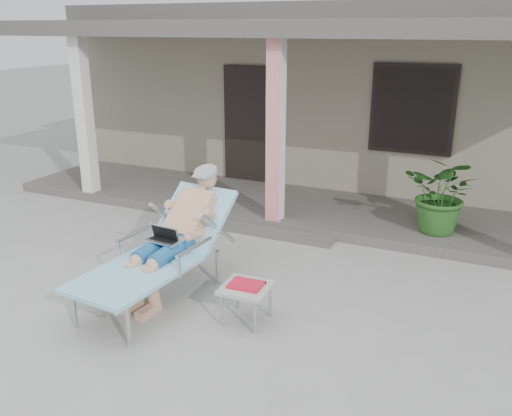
% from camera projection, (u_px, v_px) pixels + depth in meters
% --- Properties ---
extents(ground, '(60.00, 60.00, 0.00)m').
position_uv_depth(ground, '(204.00, 287.00, 6.36)').
color(ground, '#9E9E99').
rests_on(ground, ground).
extents(house, '(10.40, 5.40, 3.30)m').
position_uv_depth(house, '(355.00, 88.00, 11.43)').
color(house, gray).
rests_on(house, ground).
extents(porch_deck, '(10.00, 2.00, 0.15)m').
position_uv_depth(porch_deck, '(295.00, 207.00, 8.93)').
color(porch_deck, '#605B56').
rests_on(porch_deck, ground).
extents(porch_overhang, '(10.00, 2.30, 2.85)m').
position_uv_depth(porch_overhang, '(297.00, 35.00, 8.01)').
color(porch_overhang, silver).
rests_on(porch_overhang, porch_deck).
extents(porch_step, '(2.00, 0.30, 0.07)m').
position_uv_depth(porch_step, '(267.00, 232.00, 7.95)').
color(porch_step, '#605B56').
rests_on(porch_step, ground).
extents(lounger, '(1.01, 2.24, 1.43)m').
position_uv_depth(lounger, '(167.00, 220.00, 5.96)').
color(lounger, '#B7B7BC').
rests_on(lounger, ground).
extents(side_table, '(0.50, 0.50, 0.43)m').
position_uv_depth(side_table, '(246.00, 289.00, 5.51)').
color(side_table, '#ACACA7').
rests_on(side_table, ground).
extents(potted_palm, '(1.18, 1.08, 1.11)m').
position_uv_depth(potted_palm, '(444.00, 194.00, 7.47)').
color(potted_palm, '#26591E').
rests_on(potted_palm, porch_deck).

